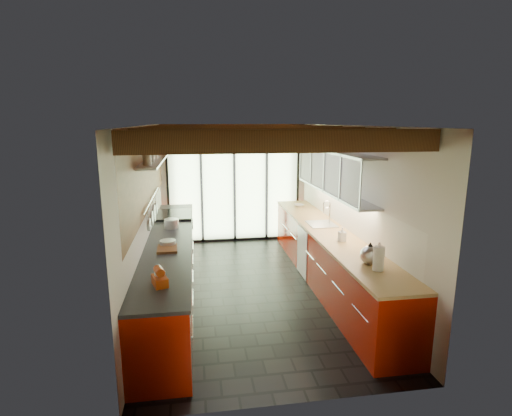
% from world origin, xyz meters
% --- Properties ---
extents(ground, '(5.50, 5.50, 0.00)m').
position_xyz_m(ground, '(0.00, 0.00, 0.00)').
color(ground, black).
rests_on(ground, ground).
extents(room_shell, '(5.50, 5.50, 5.50)m').
position_xyz_m(room_shell, '(0.00, 0.00, 1.65)').
color(room_shell, silver).
rests_on(room_shell, ground).
extents(ceiling_beams, '(3.14, 5.06, 4.90)m').
position_xyz_m(ceiling_beams, '(-0.00, 0.38, 2.46)').
color(ceiling_beams, '#593316').
rests_on(ceiling_beams, ground).
extents(glass_door, '(2.95, 0.10, 2.90)m').
position_xyz_m(glass_door, '(0.00, 2.69, 1.66)').
color(glass_door, '#C6EAAD').
rests_on(glass_door, ground).
extents(left_counter, '(0.68, 5.00, 0.92)m').
position_xyz_m(left_counter, '(-1.28, 0.00, 0.46)').
color(left_counter, '#9A1402').
rests_on(left_counter, ground).
extents(range_stove, '(0.66, 0.90, 0.97)m').
position_xyz_m(range_stove, '(-1.28, 1.45, 0.47)').
color(range_stove, silver).
rests_on(range_stove, ground).
extents(right_counter, '(0.68, 5.00, 0.92)m').
position_xyz_m(right_counter, '(1.27, 0.00, 0.46)').
color(right_counter, '#9A1402').
rests_on(right_counter, ground).
extents(sink_assembly, '(0.45, 0.52, 0.43)m').
position_xyz_m(sink_assembly, '(1.29, 0.40, 0.96)').
color(sink_assembly, silver).
rests_on(sink_assembly, right_counter).
extents(upper_cabinets_right, '(0.34, 3.00, 3.00)m').
position_xyz_m(upper_cabinets_right, '(1.43, 0.30, 1.85)').
color(upper_cabinets_right, silver).
rests_on(upper_cabinets_right, ground).
extents(left_wall_fixtures, '(0.28, 2.60, 0.96)m').
position_xyz_m(left_wall_fixtures, '(-1.47, 0.14, 1.88)').
color(left_wall_fixtures, silver).
rests_on(left_wall_fixtures, ground).
extents(stand_mixer, '(0.20, 0.27, 0.22)m').
position_xyz_m(stand_mixer, '(-1.27, -1.84, 1.01)').
color(stand_mixer, '#C3410F').
rests_on(stand_mixer, left_counter).
extents(pot_large, '(0.29, 0.29, 0.15)m').
position_xyz_m(pot_large, '(-1.27, 0.57, 1.00)').
color(pot_large, silver).
rests_on(pot_large, left_counter).
extents(pot_small, '(0.26, 0.26, 0.09)m').
position_xyz_m(pot_small, '(-1.27, -0.44, 0.96)').
color(pot_small, silver).
rests_on(pot_small, left_counter).
extents(cutting_board, '(0.28, 0.39, 0.03)m').
position_xyz_m(cutting_board, '(-1.27, -0.61, 0.94)').
color(cutting_board, brown).
rests_on(cutting_board, left_counter).
extents(kettle, '(0.27, 0.31, 0.29)m').
position_xyz_m(kettle, '(1.27, -1.55, 1.05)').
color(kettle, silver).
rests_on(kettle, right_counter).
extents(paper_towel, '(0.15, 0.15, 0.35)m').
position_xyz_m(paper_towel, '(1.27, -1.79, 1.07)').
color(paper_towel, white).
rests_on(paper_towel, right_counter).
extents(soap_bottle, '(0.10, 0.10, 0.22)m').
position_xyz_m(soap_bottle, '(1.27, -0.59, 1.03)').
color(soap_bottle, silver).
rests_on(soap_bottle, right_counter).
extents(bowl, '(0.23, 0.23, 0.05)m').
position_xyz_m(bowl, '(1.27, 1.89, 0.94)').
color(bowl, silver).
rests_on(bowl, right_counter).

